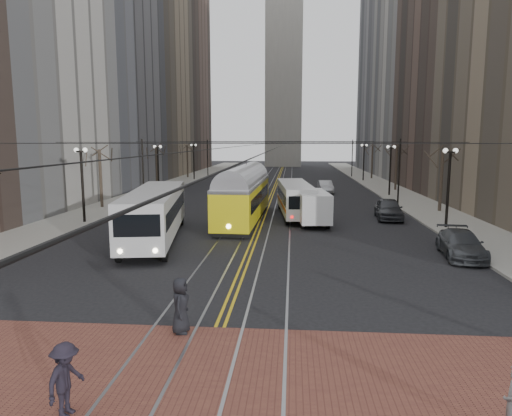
% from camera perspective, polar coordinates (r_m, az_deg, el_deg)
% --- Properties ---
extents(ground, '(260.00, 260.00, 0.00)m').
position_cam_1_polar(ground, '(17.25, -4.02, -13.40)').
color(ground, black).
rests_on(ground, ground).
extents(sidewalk_left, '(5.00, 140.00, 0.15)m').
position_cam_1_polar(sidewalk_left, '(63.60, -11.37, 2.53)').
color(sidewalk_left, gray).
rests_on(sidewalk_left, ground).
extents(sidewalk_right, '(5.00, 140.00, 0.15)m').
position_cam_1_polar(sidewalk_right, '(62.43, 16.18, 2.26)').
color(sidewalk_right, gray).
rests_on(sidewalk_right, ground).
extents(crosswalk_band, '(25.00, 6.00, 0.01)m').
position_cam_1_polar(crosswalk_band, '(13.67, -6.67, -19.55)').
color(crosswalk_band, brown).
rests_on(crosswalk_band, ground).
extents(streetcar_rails, '(4.80, 130.00, 0.02)m').
position_cam_1_polar(streetcar_rails, '(61.21, 2.28, 2.40)').
color(streetcar_rails, gray).
rests_on(streetcar_rails, ground).
extents(centre_lines, '(0.42, 130.00, 0.01)m').
position_cam_1_polar(centre_lines, '(61.21, 2.28, 2.40)').
color(centre_lines, gold).
rests_on(centre_lines, ground).
extents(building_left_mid, '(16.00, 20.00, 34.00)m').
position_cam_1_polar(building_left_mid, '(68.68, -20.39, 16.77)').
color(building_left_mid, slate).
rests_on(building_left_mid, ground).
extents(building_left_midfar, '(20.00, 20.00, 52.00)m').
position_cam_1_polar(building_left_midfar, '(89.32, -16.20, 20.76)').
color(building_left_midfar, gray).
rests_on(building_left_midfar, ground).
extents(building_left_far, '(16.00, 20.00, 40.00)m').
position_cam_1_polar(building_left_far, '(106.47, -11.08, 15.59)').
color(building_left_far, brown).
rests_on(building_left_far, ground).
extents(building_right_mid, '(16.00, 20.00, 34.00)m').
position_cam_1_polar(building_right_mid, '(66.83, 25.87, 16.72)').
color(building_right_mid, brown).
rests_on(building_right_mid, ground).
extents(building_right_midfar, '(20.00, 20.00, 52.00)m').
position_cam_1_polar(building_right_midfar, '(87.79, 22.57, 20.69)').
color(building_right_midfar, '#A7A49D').
rests_on(building_right_midfar, ground).
extents(building_right_far, '(16.00, 20.00, 40.00)m').
position_cam_1_polar(building_right_far, '(105.29, 17.87, 15.43)').
color(building_right_far, slate).
rests_on(building_right_far, ground).
extents(clock_tower, '(12.00, 12.00, 66.00)m').
position_cam_1_polar(clock_tower, '(121.50, 3.57, 22.47)').
color(clock_tower, '#B2AFA5').
rests_on(clock_tower, ground).
extents(lamp_posts, '(27.60, 57.20, 5.60)m').
position_cam_1_polar(lamp_posts, '(44.79, 1.45, 3.79)').
color(lamp_posts, black).
rests_on(lamp_posts, ground).
extents(street_trees, '(31.68, 53.28, 5.60)m').
position_cam_1_polar(street_trees, '(51.27, 1.85, 4.37)').
color(street_trees, '#382D23').
rests_on(street_trees, ground).
extents(trolley_wires, '(25.96, 120.00, 6.60)m').
position_cam_1_polar(trolley_wires, '(50.79, 1.83, 5.44)').
color(trolley_wires, black).
rests_on(trolley_wires, ground).
extents(transit_bus, '(4.79, 13.38, 3.28)m').
position_cam_1_polar(transit_bus, '(30.06, -12.49, -0.91)').
color(transit_bus, silver).
rests_on(transit_bus, ground).
extents(streetcar, '(3.16, 14.63, 3.43)m').
position_cam_1_polar(streetcar, '(36.62, -1.52, 1.05)').
color(streetcar, yellow).
rests_on(streetcar, ground).
extents(rear_bus, '(3.34, 10.95, 2.81)m').
position_cam_1_polar(rear_bus, '(39.09, 4.89, 1.03)').
color(rear_bus, silver).
rests_on(rear_bus, ground).
extents(cargo_van, '(2.71, 5.92, 2.54)m').
position_cam_1_polar(cargo_van, '(35.26, 7.06, -0.03)').
color(cargo_van, silver).
rests_on(cargo_van, ground).
extents(sedan_grey, '(2.45, 5.18, 1.71)m').
position_cam_1_polar(sedan_grey, '(39.04, 16.24, -0.10)').
color(sedan_grey, '#383B3F').
rests_on(sedan_grey, ground).
extents(sedan_silver, '(1.88, 4.66, 1.50)m').
position_cam_1_polar(sedan_silver, '(57.23, 8.66, 2.64)').
color(sedan_silver, '#AEB1B7').
rests_on(sedan_silver, ground).
extents(sedan_parked, '(2.60, 5.21, 1.45)m').
position_cam_1_polar(sedan_parked, '(27.73, 24.25, -4.16)').
color(sedan_parked, '#404448').
rests_on(sedan_parked, ground).
extents(pedestrian_a, '(0.62, 0.94, 1.90)m').
position_cam_1_polar(pedestrian_a, '(15.76, -9.41, -11.89)').
color(pedestrian_a, black).
rests_on(pedestrian_a, crosswalk_band).
extents(pedestrian_d, '(0.88, 1.26, 1.79)m').
position_cam_1_polar(pedestrian_d, '(12.16, -22.70, -19.16)').
color(pedestrian_d, black).
rests_on(pedestrian_d, crosswalk_band).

